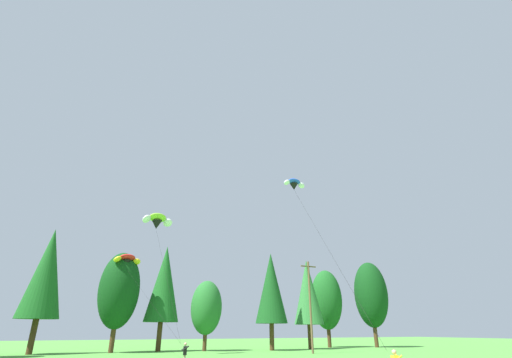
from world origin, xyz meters
name	(u,v)px	position (x,y,z in m)	size (l,w,h in m)	color
treeline_tree_d	(46,272)	(-14.41, 51.92, 9.05)	(4.78, 4.78, 14.44)	#472D19
treeline_tree_e	(119,290)	(-5.77, 51.58, 7.31)	(5.06, 5.06, 12.07)	#472D19
treeline_tree_f	(164,283)	(0.01, 52.26, 8.52)	(4.59, 4.59, 13.59)	#472D19
treeline_tree_g	(206,307)	(5.77, 50.75, 5.43)	(4.22, 4.22, 8.97)	#472D19
treeline_tree_h	(271,288)	(14.55, 48.31, 8.22)	(4.49, 4.49, 13.12)	#472D19
treeline_tree_i	(308,292)	(21.39, 49.30, 8.00)	(4.41, 4.41, 12.77)	#472D19
treeline_tree_j	(327,299)	(27.15, 52.57, 7.26)	(5.04, 5.04, 11.99)	#472D19
treeline_tree_k	(371,294)	(34.16, 49.64, 8.11)	(5.42, 5.42, 13.39)	#472D19
utility_pole	(310,303)	(15.57, 39.90, 5.60)	(2.20, 0.26, 10.67)	brown
kite_flyer_near	(185,353)	(-2.63, 29.30, 1.00)	(0.62, 0.65, 1.69)	gray
parafoil_kite_high_lime_white	(157,221)	(-3.18, 44.12, 14.89)	(4.02, 15.77, 14.31)	#93D633
parafoil_kite_mid_blue_white	(294,184)	(5.77, 26.55, 14.88)	(3.79, 12.33, 13.86)	blue
parafoil_kite_far_red_yellow	(127,260)	(-5.46, 50.07, 10.87)	(4.36, 21.86, 10.16)	red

